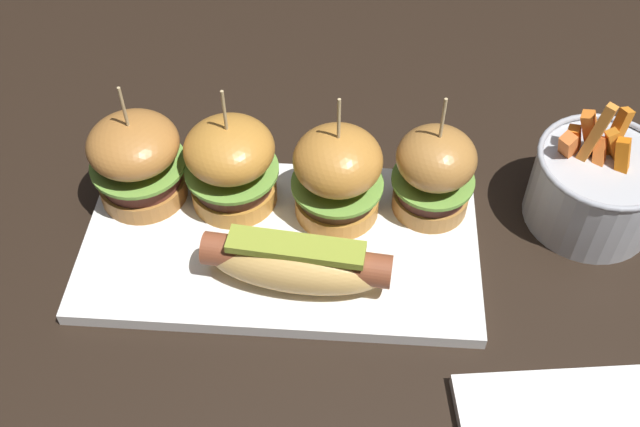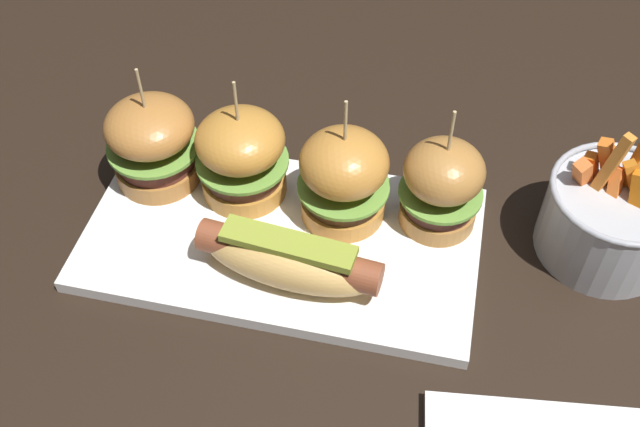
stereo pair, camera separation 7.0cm
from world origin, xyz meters
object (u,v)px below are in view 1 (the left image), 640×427
hot_dog (296,262)px  slider_center_right (337,175)px  slider_far_left (137,160)px  slider_center_left (231,164)px  fries_bucket (596,186)px  platter_main (281,243)px  slider_far_right (434,172)px

hot_dog → slider_center_right: bearing=70.5°
slider_far_left → slider_center_left: bearing=0.1°
hot_dog → slider_center_left: slider_center_left is taller
slider_far_left → fries_bucket: (0.46, 0.01, -0.02)m
platter_main → slider_center_right: 0.09m
slider_far_left → slider_center_right: slider_center_right is taller
hot_dog → slider_center_right: 0.10m
slider_far_left → slider_far_right: bearing=0.4°
slider_far_right → hot_dog: bearing=-140.9°
slider_far_left → hot_dog: bearing=-31.1°
slider_center_right → fries_bucket: (0.26, 0.02, -0.02)m
slider_center_right → slider_far_right: slider_center_right is taller
platter_main → slider_center_right: (0.05, 0.04, 0.06)m
slider_far_left → fries_bucket: size_ratio=0.98×
platter_main → fries_bucket: (0.31, 0.06, 0.04)m
platter_main → fries_bucket: bearing=11.6°
platter_main → hot_dog: 0.06m
slider_center_right → fries_bucket: slider_center_right is taller
slider_center_left → slider_center_right: bearing=-5.1°
hot_dog → fries_bucket: bearing=21.4°
platter_main → slider_center_left: slider_center_left is taller
hot_dog → fries_bucket: 0.31m
hot_dog → fries_bucket: fries_bucket is taller
hot_dog → slider_center_right: size_ratio=1.21×
slider_center_right → fries_bucket: bearing=4.9°
fries_bucket → slider_center_left: bearing=-178.0°
hot_dog → slider_far_left: 0.20m
hot_dog → slider_far_right: 0.16m
slider_far_right → fries_bucket: size_ratio=0.99×
hot_dog → slider_far_right: bearing=39.1°
platter_main → slider_far_right: (0.15, 0.05, 0.06)m
slider_far_left → slider_center_right: 0.20m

